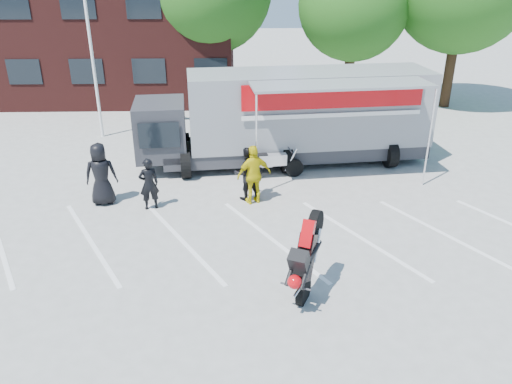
{
  "coord_description": "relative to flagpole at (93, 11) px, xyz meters",
  "views": [
    {
      "loc": [
        -0.56,
        -10.64,
        6.69
      ],
      "look_at": [
        -0.2,
        1.18,
        1.3
      ],
      "focal_mm": 35.0,
      "sensor_mm": 36.0,
      "label": 1
    }
  ],
  "objects": [
    {
      "name": "parking_bay_lines",
      "position": [
        6.24,
        -9.0,
        -5.05
      ],
      "size": [
        18.09,
        13.33,
        0.01
      ],
      "primitive_type": "cube",
      "rotation": [
        0.0,
        0.0,
        0.52
      ],
      "color": "white",
      "rests_on": "ground"
    },
    {
      "name": "ground",
      "position": [
        6.24,
        -10.0,
        -5.05
      ],
      "size": [
        100.0,
        100.0,
        0.0
      ],
      "primitive_type": "plane",
      "color": "#AAAAA5",
      "rests_on": "ground"
    },
    {
      "name": "spectator_leather_a",
      "position": [
        1.45,
        -6.65,
        -4.09
      ],
      "size": [
        1.03,
        0.75,
        1.93
      ],
      "primitive_type": "imported",
      "rotation": [
        0.0,
        0.0,
        3.3
      ],
      "color": "black",
      "rests_on": "ground"
    },
    {
      "name": "tree_mid",
      "position": [
        11.24,
        5.0,
        -0.11
      ],
      "size": [
        5.44,
        5.44,
        7.68
      ],
      "color": "#382314",
      "rests_on": "ground"
    },
    {
      "name": "spectator_hivis",
      "position": [
        6.05,
        -6.74,
        -4.13
      ],
      "size": [
        1.17,
        0.81,
        1.85
      ],
      "primitive_type": "imported",
      "rotation": [
        0.0,
        0.0,
        3.51
      ],
      "color": "#D7C30B",
      "rests_on": "ground"
    },
    {
      "name": "transporter_truck",
      "position": [
        7.64,
        -3.24,
        -5.05
      ],
      "size": [
        10.94,
        6.13,
        3.33
      ],
      "primitive_type": null,
      "rotation": [
        0.0,
        0.0,
        0.11
      ],
      "color": "gray",
      "rests_on": "ground"
    },
    {
      "name": "spectator_leather_c",
      "position": [
        5.84,
        -6.45,
        -4.2
      ],
      "size": [
        0.93,
        0.79,
        1.7
      ],
      "primitive_type": "imported",
      "rotation": [
        0.0,
        0.0,
        3.34
      ],
      "color": "black",
      "rests_on": "ground"
    },
    {
      "name": "parked_motorcycle",
      "position": [
        6.78,
        -4.79,
        -5.05
      ],
      "size": [
        2.19,
        0.98,
        1.11
      ],
      "primitive_type": null,
      "rotation": [
        0.0,
        0.0,
        1.7
      ],
      "color": "silver",
      "rests_on": "ground"
    },
    {
      "name": "stunt_bike_rider",
      "position": [
        7.25,
        -11.17,
        -5.05
      ],
      "size": [
        1.52,
        1.98,
        2.11
      ],
      "primitive_type": null,
      "rotation": [
        0.0,
        0.0,
        -0.44
      ],
      "color": "black",
      "rests_on": "ground"
    },
    {
      "name": "flagpole",
      "position": [
        0.0,
        0.0,
        0.0
      ],
      "size": [
        1.61,
        0.12,
        8.0
      ],
      "color": "white",
      "rests_on": "ground"
    },
    {
      "name": "spectator_leather_b",
      "position": [
        2.93,
        -7.05,
        -4.26
      ],
      "size": [
        0.68,
        0.56,
        1.6
      ],
      "primitive_type": "imported",
      "rotation": [
        0.0,
        0.0,
        3.49
      ],
      "color": "black",
      "rests_on": "ground"
    },
    {
      "name": "office_building",
      "position": [
        -3.76,
        8.0,
        -1.55
      ],
      "size": [
        18.0,
        8.0,
        7.0
      ],
      "primitive_type": "cube",
      "color": "#441816",
      "rests_on": "ground"
    }
  ]
}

